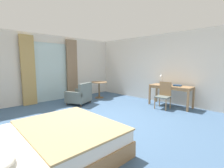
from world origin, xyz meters
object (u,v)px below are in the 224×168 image
Objects in this scene: armchair_by_window at (80,96)px; round_cafe_table at (99,86)px; desk_lamp at (161,78)px; desk_chair at (164,94)px; closed_book at (177,85)px; writing_desk at (171,88)px; bed at (45,146)px.

round_cafe_table is at bearing 15.50° from armchair_by_window.
desk_chair is at bearing -136.09° from desk_lamp.
desk_lamp reaches higher than closed_book.
closed_book is 3.66m from armchair_by_window.
writing_desk is 1.60× the size of desk_chair.
armchair_by_window reaches higher than round_cafe_table.
desk_chair is 0.67m from desk_lamp.
writing_desk is 0.45m from desk_chair.
round_cafe_table is at bearing 39.67° from bed.
bed reaches higher than closed_book.
armchair_by_window is at bearing 48.07° from bed.
desk_chair is 0.60m from closed_book.
closed_book reaches higher than round_cafe_table.
closed_book is (0.05, -0.21, 0.11)m from writing_desk.
bed is 4.65m from desk_lamp.
round_cafe_table is at bearing 106.69° from desk_lamp.
desk_chair is 3.15m from armchair_by_window.
round_cafe_table is (-0.93, 2.98, -0.13)m from writing_desk.
round_cafe_table is at bearing 107.29° from writing_desk.
desk_chair reaches higher than closed_book.
bed is 2.43× the size of desk_chair.
closed_book is 0.36× the size of round_cafe_table.
writing_desk is 0.51m from desk_lamp.
closed_book is 0.26× the size of armchair_by_window.
desk_lamp is 0.42× the size of armchair_by_window.
armchair_by_window is 1.34m from round_cafe_table.
writing_desk is 5.60× the size of closed_book.
desk_chair is 1.26× the size of round_cafe_table.
armchair_by_window is at bearing -164.50° from round_cafe_table.
round_cafe_table is (1.28, 0.35, 0.22)m from armchair_by_window.
desk_chair reaches higher than writing_desk.
desk_chair is at bearing 140.13° from closed_book.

